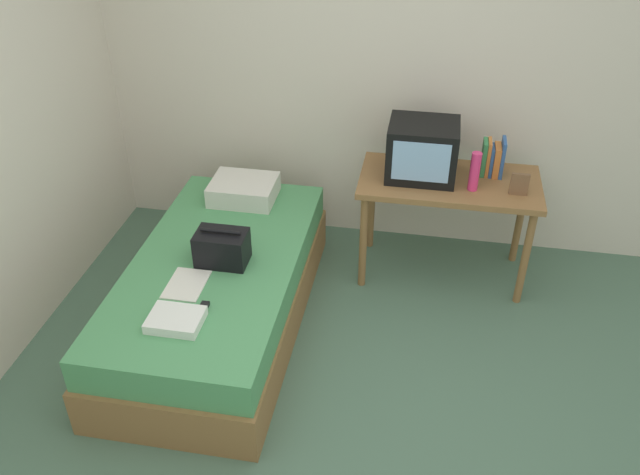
% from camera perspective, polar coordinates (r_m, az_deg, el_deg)
% --- Properties ---
extents(ground_plane, '(8.00, 8.00, 0.00)m').
position_cam_1_polar(ground_plane, '(3.69, 1.17, -15.98)').
color(ground_plane, '#4C6B56').
extents(wall_back, '(5.20, 0.10, 2.60)m').
position_cam_1_polar(wall_back, '(4.62, 5.49, 14.55)').
color(wall_back, beige).
rests_on(wall_back, ground).
extents(bed, '(1.00, 2.00, 0.50)m').
position_cam_1_polar(bed, '(4.17, -8.69, -4.66)').
color(bed, olive).
rests_on(bed, ground).
extents(desk, '(1.16, 0.60, 0.74)m').
position_cam_1_polar(desk, '(4.43, 10.95, 3.85)').
color(desk, olive).
rests_on(desk, ground).
extents(tv, '(0.44, 0.39, 0.36)m').
position_cam_1_polar(tv, '(4.32, 8.77, 7.43)').
color(tv, black).
rests_on(tv, desk).
extents(water_bottle, '(0.06, 0.06, 0.25)m').
position_cam_1_polar(water_bottle, '(4.24, 13.12, 5.53)').
color(water_bottle, '#E53372').
rests_on(water_bottle, desk).
extents(book_row, '(0.14, 0.15, 0.25)m').
position_cam_1_polar(book_row, '(4.46, 14.61, 6.57)').
color(book_row, '#337F47').
rests_on(book_row, desk).
extents(picture_frame, '(0.11, 0.02, 0.14)m').
position_cam_1_polar(picture_frame, '(4.28, 16.74, 4.40)').
color(picture_frame, brown).
rests_on(picture_frame, desk).
extents(pillow, '(0.43, 0.36, 0.14)m').
position_cam_1_polar(pillow, '(4.57, -6.56, 4.08)').
color(pillow, silver).
rests_on(pillow, bed).
extents(handbag, '(0.30, 0.20, 0.22)m').
position_cam_1_polar(handbag, '(3.93, -8.41, -0.87)').
color(handbag, black).
rests_on(handbag, bed).
extents(magazine, '(0.21, 0.29, 0.01)m').
position_cam_1_polar(magazine, '(3.84, -11.39, -3.96)').
color(magazine, white).
rests_on(magazine, bed).
extents(remote_dark, '(0.04, 0.16, 0.02)m').
position_cam_1_polar(remote_dark, '(3.63, -10.13, -6.26)').
color(remote_dark, black).
rests_on(remote_dark, bed).
extents(remote_silver, '(0.04, 0.14, 0.02)m').
position_cam_1_polar(remote_silver, '(4.25, -9.97, 0.36)').
color(remote_silver, '#B7B7BC').
rests_on(remote_silver, bed).
extents(folded_towel, '(0.28, 0.22, 0.05)m').
position_cam_1_polar(folded_towel, '(3.58, -12.28, -6.92)').
color(folded_towel, white).
rests_on(folded_towel, bed).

